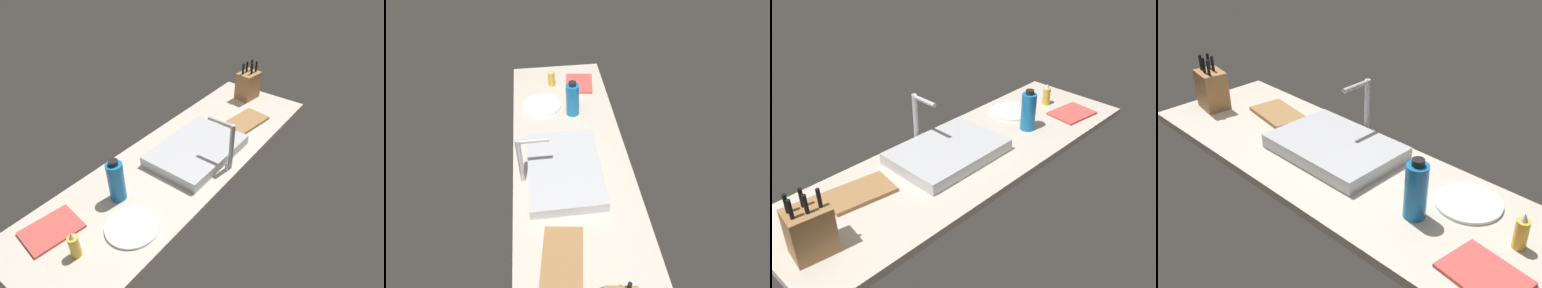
# 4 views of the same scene
# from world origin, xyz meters

# --- Properties ---
(countertop_slab) EXTENTS (1.92, 0.59, 0.04)m
(countertop_slab) POSITION_xyz_m (0.00, 0.00, 0.02)
(countertop_slab) COLOR beige
(countertop_slab) RESTS_ON ground
(sink_basin) EXTENTS (0.51, 0.35, 0.06)m
(sink_basin) POSITION_xyz_m (-0.08, 0.04, 0.06)
(sink_basin) COLOR #B7BABF
(sink_basin) RESTS_ON countertop_slab
(faucet) EXTENTS (0.06, 0.15, 0.26)m
(faucet) POSITION_xyz_m (-0.09, 0.23, 0.19)
(faucet) COLOR #B7BABF
(faucet) RESTS_ON countertop_slab
(knife_block) EXTENTS (0.16, 0.13, 0.26)m
(knife_block) POSITION_xyz_m (-0.82, -0.06, 0.13)
(knife_block) COLOR #9E7042
(knife_block) RESTS_ON countertop_slab
(cutting_board) EXTENTS (0.29, 0.20, 0.02)m
(cutting_board) POSITION_xyz_m (-0.53, 0.10, 0.04)
(cutting_board) COLOR #9E7042
(cutting_board) RESTS_ON countertop_slab
(soap_bottle) EXTENTS (0.04, 0.04, 0.13)m
(soap_bottle) POSITION_xyz_m (0.72, 0.05, 0.09)
(soap_bottle) COLOR gold
(soap_bottle) RESTS_ON countertop_slab
(water_bottle) EXTENTS (0.08, 0.08, 0.22)m
(water_bottle) POSITION_xyz_m (0.40, -0.05, 0.14)
(water_bottle) COLOR #1970B7
(water_bottle) RESTS_ON countertop_slab
(dinner_plate) EXTENTS (0.23, 0.23, 0.01)m
(dinner_plate) POSITION_xyz_m (0.50, 0.13, 0.04)
(dinner_plate) COLOR white
(dinner_plate) RESTS_ON countertop_slab
(dish_towel) EXTENTS (0.25, 0.20, 0.01)m
(dish_towel) POSITION_xyz_m (0.71, -0.13, 0.04)
(dish_towel) COLOR #CC4C47
(dish_towel) RESTS_ON countertop_slab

